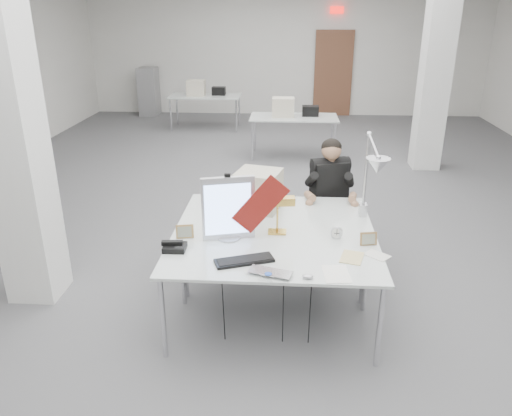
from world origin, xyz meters
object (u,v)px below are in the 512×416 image
at_px(beige_monitor, 258,190).
at_px(architect_lamp, 370,182).
at_px(office_chair, 327,212).
at_px(desk_phone, 175,247).
at_px(seated_person, 330,179).
at_px(monitor, 228,208).
at_px(desk_main, 272,256).
at_px(laptop, 268,276).
at_px(bankers_lamp, 277,214).

bearing_deg(beige_monitor, architect_lamp, -5.61).
distance_m(office_chair, desk_phone, 2.10).
height_order(seated_person, monitor, seated_person).
xyz_separation_m(desk_main, laptop, (-0.02, -0.38, 0.03)).
bearing_deg(desk_main, office_chair, 70.26).
height_order(office_chair, bankers_lamp, bankers_lamp).
relative_size(desk_main, bankers_lamp, 4.85).
distance_m(bankers_lamp, desk_phone, 0.94).
xyz_separation_m(monitor, bankers_lamp, (0.42, 0.14, -0.10)).
height_order(desk_main, beige_monitor, beige_monitor).
bearing_deg(seated_person, desk_phone, -150.39).
relative_size(desk_main, seated_person, 1.80).
xyz_separation_m(desk_main, architect_lamp, (0.84, 0.63, 0.44)).
distance_m(office_chair, laptop, 2.06).
xyz_separation_m(desk_main, monitor, (-0.39, 0.28, 0.29)).
relative_size(desk_phone, architect_lamp, 0.22).
xyz_separation_m(bankers_lamp, architect_lamp, (0.81, 0.21, 0.24)).
bearing_deg(beige_monitor, bankers_lamp, -56.32).
height_order(laptop, architect_lamp, architect_lamp).
xyz_separation_m(laptop, desk_phone, (-0.79, 0.40, 0.01)).
xyz_separation_m(seated_person, desk_phone, (-1.38, -1.50, -0.12)).
relative_size(bankers_lamp, architect_lamp, 0.43).
bearing_deg(bankers_lamp, laptop, -100.66).
height_order(bankers_lamp, architect_lamp, architect_lamp).
xyz_separation_m(laptop, bankers_lamp, (0.04, 0.80, 0.17)).
xyz_separation_m(seated_person, beige_monitor, (-0.74, -0.54, 0.05)).
bearing_deg(bankers_lamp, desk_main, -101.20).
bearing_deg(laptop, seated_person, 89.03).
height_order(monitor, laptop, monitor).
bearing_deg(bankers_lamp, beige_monitor, 102.11).
bearing_deg(beige_monitor, office_chair, 52.57).
xyz_separation_m(monitor, laptop, (0.37, -0.65, -0.27)).
relative_size(office_chair, bankers_lamp, 2.63).
bearing_deg(architect_lamp, monitor, -152.08).
bearing_deg(monitor, office_chair, 38.82).
bearing_deg(desk_main, seated_person, 69.67).
height_order(monitor, architect_lamp, architect_lamp).
relative_size(office_chair, architect_lamp, 1.14).
xyz_separation_m(office_chair, bankers_lamp, (-0.54, -1.16, 0.45)).
distance_m(office_chair, architect_lamp, 1.21).
relative_size(laptop, desk_phone, 1.80).
distance_m(desk_main, desk_phone, 0.81).
bearing_deg(desk_main, monitor, 144.48).
bearing_deg(desk_phone, laptop, -27.58).
xyz_separation_m(office_chair, laptop, (-0.58, -1.95, 0.28)).
bearing_deg(beige_monitor, seated_person, 50.12).
relative_size(office_chair, beige_monitor, 2.38).
bearing_deg(beige_monitor, laptop, -69.30).
distance_m(laptop, beige_monitor, 1.39).
relative_size(monitor, desk_phone, 3.06).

